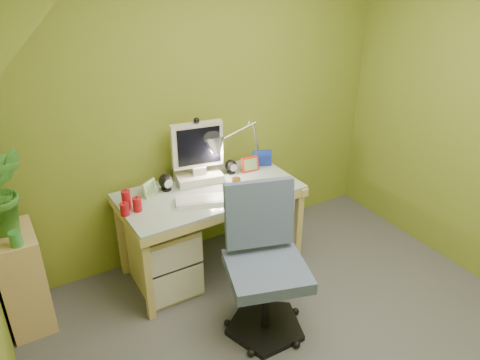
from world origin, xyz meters
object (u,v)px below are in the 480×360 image
desk (211,230)px  potted_plant (1,191)px  monitor (197,147)px  desk_lamp (250,133)px  task_chair (267,268)px  radiator (279,205)px  side_ledge (23,279)px

desk → potted_plant: 1.47m
monitor → potted_plant: 1.31m
desk → desk_lamp: (0.45, 0.18, 0.64)m
desk → task_chair: 0.78m
desk_lamp → radiator: 0.88m
desk_lamp → side_ledge: bearing=-173.6°
desk → monitor: 0.65m
desk → potted_plant: (-1.31, 0.15, 0.63)m
monitor → desk: bearing=-80.3°
desk → radiator: (0.83, 0.27, -0.15)m
side_ledge → monitor: bearing=3.6°
desk_lamp → side_ledge: 1.89m
task_chair → radiator: size_ratio=2.54×
side_ledge → task_chair: (1.33, -0.87, 0.15)m
task_chair → monitor: bearing=107.3°
task_chair → radiator: bearing=68.7°
monitor → radiator: 1.14m
side_ledge → potted_plant: (0.01, 0.05, 0.63)m
side_ledge → potted_plant: bearing=76.9°
radiator → desk: bearing=-168.4°
radiator → task_chair: bearing=-134.9°
desk → task_chair: (0.00, -0.77, 0.15)m
monitor → potted_plant: bearing=-168.8°
desk → monitor: monitor is taller
desk_lamp → task_chair: size_ratio=0.58×
desk_lamp → task_chair: (-0.45, -0.95, -0.49)m
potted_plant → monitor: bearing=1.5°
side_ledge → task_chair: 1.59m
side_ledge → potted_plant: size_ratio=1.28×
desk → task_chair: bearing=-90.9°
side_ledge → task_chair: bearing=-33.0°
side_ledge → desk_lamp: bearing=2.7°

